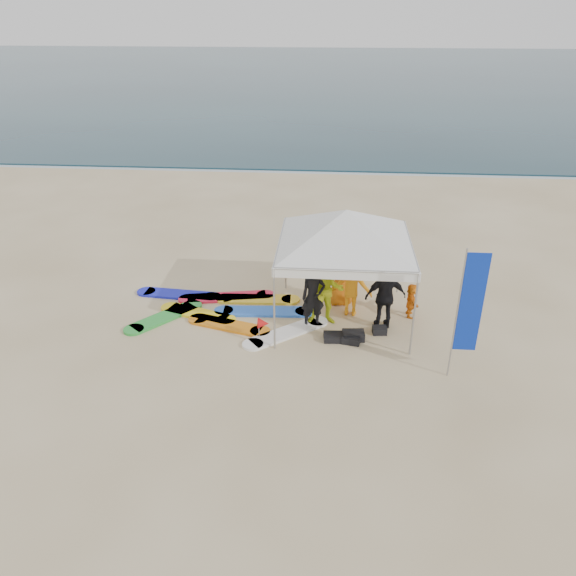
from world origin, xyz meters
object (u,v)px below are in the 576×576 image
(surfboard_spread, at_px, (226,310))
(person_seated, at_px, (411,300))
(person_orange_a, at_px, (352,285))
(person_yellow, at_px, (326,291))
(person_orange_b, at_px, (341,275))
(canopy_tent, at_px, (347,210))
(marker_pennant, at_px, (263,323))
(person_black_b, at_px, (385,297))
(feather_flag, at_px, (469,305))
(person_black_a, at_px, (313,297))

(surfboard_spread, bearing_deg, person_seated, 1.84)
(person_orange_a, bearing_deg, person_yellow, 46.58)
(person_orange_a, height_order, person_orange_b, person_orange_b)
(person_yellow, xyz_separation_m, canopy_tent, (0.44, 0.31, 2.14))
(canopy_tent, bearing_deg, marker_pennant, -146.70)
(person_orange_b, xyz_separation_m, canopy_tent, (0.04, -0.80, 2.20))
(person_black_b, xyz_separation_m, surfboard_spread, (-4.32, 0.47, -0.88))
(canopy_tent, bearing_deg, person_orange_b, 92.75)
(person_orange_b, relative_size, marker_pennant, 2.85)
(person_black_b, relative_size, marker_pennant, 2.85)
(person_orange_b, distance_m, person_seated, 2.04)
(feather_flag, bearing_deg, person_orange_b, 129.70)
(person_yellow, distance_m, person_orange_b, 1.18)
(marker_pennant, bearing_deg, feather_flag, -14.07)
(marker_pennant, relative_size, surfboard_spread, 0.12)
(person_seated, bearing_deg, person_black_b, 128.37)
(person_black_b, xyz_separation_m, person_orange_b, (-1.14, 1.19, -0.00))
(person_yellow, relative_size, surfboard_spread, 0.36)
(canopy_tent, bearing_deg, person_orange_a, 45.62)
(person_orange_a, relative_size, person_orange_b, 0.97)
(person_orange_a, distance_m, marker_pennant, 2.76)
(feather_flag, xyz_separation_m, surfboard_spread, (-5.90, 2.56, -1.85))
(canopy_tent, relative_size, surfboard_spread, 0.88)
(person_black_a, relative_size, person_black_b, 0.97)
(person_orange_a, xyz_separation_m, person_black_b, (0.86, -0.64, 0.03))
(feather_flag, bearing_deg, person_black_b, 127.11)
(person_orange_b, distance_m, surfboard_spread, 3.37)
(person_orange_b, xyz_separation_m, person_seated, (1.92, -0.55, -0.42))
(person_orange_a, relative_size, marker_pennant, 2.76)
(canopy_tent, bearing_deg, feather_flag, -42.74)
(surfboard_spread, bearing_deg, person_orange_b, 12.74)
(surfboard_spread, bearing_deg, person_orange_a, 2.85)
(person_yellow, xyz_separation_m, person_seated, (2.32, 0.55, -0.48))
(canopy_tent, height_order, surfboard_spread, canopy_tent)
(person_orange_a, xyz_separation_m, person_orange_b, (-0.29, 0.55, 0.03))
(person_orange_b, distance_m, feather_flag, 4.37)
(person_black_b, relative_size, surfboard_spread, 0.34)
(person_orange_a, height_order, feather_flag, feather_flag)
(person_yellow, height_order, person_black_b, person_yellow)
(person_black_a, bearing_deg, person_seated, -3.73)
(canopy_tent, relative_size, marker_pennant, 7.41)
(person_seated, distance_m, feather_flag, 3.17)
(person_orange_b, distance_m, canopy_tent, 2.34)
(person_seated, distance_m, surfboard_spread, 5.12)
(person_seated, relative_size, canopy_tent, 0.21)
(person_black_a, height_order, person_seated, person_black_a)
(person_black_a, xyz_separation_m, person_orange_b, (0.73, 1.29, 0.03))
(person_seated, height_order, marker_pennant, person_seated)
(person_black_a, height_order, person_yellow, person_yellow)
(feather_flag, relative_size, marker_pennant, 5.03)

